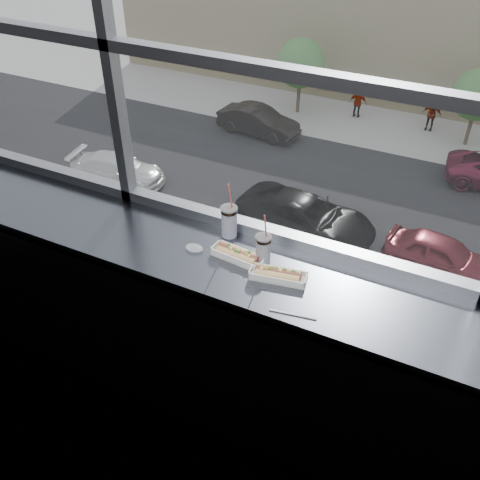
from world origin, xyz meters
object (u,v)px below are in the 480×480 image
at_px(car_near_a, 117,165).
at_px(car_far_a, 258,117).
at_px(pedestrian_a, 358,100).
at_px(pedestrian_b, 432,111).
at_px(tree_center, 479,95).
at_px(soda_cup_left, 229,220).
at_px(soda_cup_right, 263,248).
at_px(car_near_b, 306,211).
at_px(hotdog_tray_right, 278,275).
at_px(loose_straw, 293,314).
at_px(wrapper, 194,248).
at_px(hotdog_tray_left, 238,255).
at_px(car_near_c, 443,250).
at_px(tree_left, 301,63).

relative_size(car_near_a, car_far_a, 0.87).
bearing_deg(car_far_a, pedestrian_a, -35.92).
height_order(pedestrian_b, tree_center, tree_center).
height_order(soda_cup_left, soda_cup_right, soda_cup_left).
distance_m(car_near_b, tree_center, 13.17).
bearing_deg(tree_center, hotdog_tray_right, -90.04).
relative_size(loose_straw, pedestrian_a, 0.10).
bearing_deg(soda_cup_left, hotdog_tray_right, -30.06).
bearing_deg(wrapper, loose_straw, -18.90).
bearing_deg(pedestrian_b, soda_cup_left, -86.38).
xyz_separation_m(car_near_b, car_far_a, (-5.88, 8.00, -0.06)).
relative_size(car_near_a, car_near_b, 0.83).
distance_m(wrapper, car_near_b, 20.14).
relative_size(hotdog_tray_left, loose_straw, 1.33).
height_order(wrapper, tree_center, wrapper).
height_order(soda_cup_right, car_near_c, soda_cup_right).
height_order(loose_straw, car_near_a, loose_straw).
bearing_deg(pedestrian_a, tree_left, 14.28).
distance_m(hotdog_tray_left, car_near_a, 24.60).
relative_size(hotdog_tray_right, car_near_b, 0.04).
height_order(loose_straw, pedestrian_a, loose_straw).
xyz_separation_m(soda_cup_right, pedestrian_b, (-2.10, 29.22, -11.01)).
distance_m(loose_straw, car_near_c, 19.85).
distance_m(soda_cup_left, car_far_a, 28.55).
bearing_deg(tree_left, car_near_a, -112.16).
xyz_separation_m(hotdog_tray_right, car_near_c, (0.56, 16.30, -11.06)).
xyz_separation_m(soda_cup_right, tree_left, (-9.97, 28.21, -9.08)).
distance_m(car_far_a, car_near_c, 14.05).
relative_size(wrapper, car_far_a, 0.02).
bearing_deg(soda_cup_left, soda_cup_right, -26.70).
height_order(car_near_b, tree_left, tree_left).
height_order(loose_straw, car_near_c, loose_straw).
height_order(car_far_a, car_near_c, car_far_a).
xyz_separation_m(soda_cup_left, tree_center, (0.39, 28.08, -9.26)).
height_order(loose_straw, tree_center, loose_straw).
relative_size(pedestrian_b, tree_left, 0.50).
bearing_deg(wrapper, soda_cup_left, 61.89).
bearing_deg(hotdog_tray_left, pedestrian_a, 108.01).
distance_m(hotdog_tray_right, tree_center, 29.75).
relative_size(hotdog_tray_left, pedestrian_a, 0.13).
xyz_separation_m(pedestrian_a, tree_left, (-3.54, -0.90, 1.97)).
height_order(wrapper, pedestrian_a, wrapper).
bearing_deg(tree_center, hotdog_tray_left, -90.53).
bearing_deg(tree_left, loose_straw, -70.21).
bearing_deg(tree_left, soda_cup_left, -70.91).
xyz_separation_m(hotdog_tray_left, wrapper, (-0.24, -0.03, -0.02)).
relative_size(wrapper, pedestrian_a, 0.04).
bearing_deg(soda_cup_left, tree_left, 109.09).
relative_size(soda_cup_left, tree_left, 0.07).
height_order(car_near_a, tree_center, tree_center).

